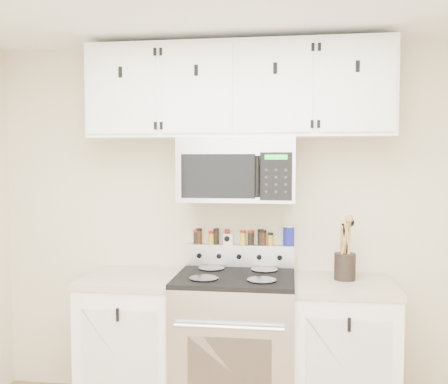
# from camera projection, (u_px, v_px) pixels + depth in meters

# --- Properties ---
(back_wall) EXTENTS (3.50, 0.01, 2.50)m
(back_wall) POSITION_uv_depth(u_px,v_px,m) (240.00, 223.00, 3.52)
(back_wall) COLOR beige
(back_wall) RESTS_ON floor
(range) EXTENTS (0.76, 0.65, 1.10)m
(range) POSITION_uv_depth(u_px,v_px,m) (235.00, 345.00, 3.26)
(range) COLOR #B7B7BA
(range) RESTS_ON floor
(base_cabinet_left) EXTENTS (0.64, 0.62, 0.92)m
(base_cabinet_left) POSITION_uv_depth(u_px,v_px,m) (134.00, 342.00, 3.37)
(base_cabinet_left) COLOR white
(base_cabinet_left) RESTS_ON floor
(base_cabinet_right) EXTENTS (0.64, 0.62, 0.92)m
(base_cabinet_right) POSITION_uv_depth(u_px,v_px,m) (343.00, 353.00, 3.19)
(base_cabinet_right) COLOR white
(base_cabinet_right) RESTS_ON floor
(microwave) EXTENTS (0.76, 0.44, 0.42)m
(microwave) POSITION_uv_depth(u_px,v_px,m) (238.00, 170.00, 3.31)
(microwave) COLOR #9E9EA3
(microwave) RESTS_ON back_wall
(upper_cabinets) EXTENTS (2.00, 0.35, 0.62)m
(upper_cabinets) POSITION_uv_depth(u_px,v_px,m) (238.00, 91.00, 3.31)
(upper_cabinets) COLOR white
(upper_cabinets) RESTS_ON back_wall
(utensil_crock) EXTENTS (0.14, 0.14, 0.40)m
(utensil_crock) POSITION_uv_depth(u_px,v_px,m) (345.00, 264.00, 3.21)
(utensil_crock) COLOR black
(utensil_crock) RESTS_ON base_cabinet_right
(kitchen_timer) EXTENTS (0.08, 0.07, 0.08)m
(kitchen_timer) POSITION_uv_depth(u_px,v_px,m) (227.00, 239.00, 3.51)
(kitchen_timer) COLOR white
(kitchen_timer) RESTS_ON range
(salt_canister) EXTENTS (0.08, 0.08, 0.14)m
(salt_canister) POSITION_uv_depth(u_px,v_px,m) (289.00, 236.00, 3.45)
(salt_canister) COLOR navy
(salt_canister) RESTS_ON range
(spice_jar_0) EXTENTS (0.04, 0.04, 0.10)m
(spice_jar_0) POSITION_uv_depth(u_px,v_px,m) (196.00, 237.00, 3.54)
(spice_jar_0) COLOR black
(spice_jar_0) RESTS_ON range
(spice_jar_1) EXTENTS (0.04, 0.04, 0.11)m
(spice_jar_1) POSITION_uv_depth(u_px,v_px,m) (199.00, 236.00, 3.53)
(spice_jar_1) COLOR #3C1D0E
(spice_jar_1) RESTS_ON range
(spice_jar_2) EXTENTS (0.04, 0.04, 0.09)m
(spice_jar_2) POSITION_uv_depth(u_px,v_px,m) (211.00, 237.00, 3.52)
(spice_jar_2) COLOR gold
(spice_jar_2) RESTS_ON range
(spice_jar_3) EXTENTS (0.04, 0.04, 0.11)m
(spice_jar_3) POSITION_uv_depth(u_px,v_px,m) (216.00, 236.00, 3.52)
(spice_jar_3) COLOR black
(spice_jar_3) RESTS_ON range
(spice_jar_4) EXTENTS (0.04, 0.04, 0.11)m
(spice_jar_4) POSITION_uv_depth(u_px,v_px,m) (227.00, 237.00, 3.51)
(spice_jar_4) COLOR #38210D
(spice_jar_4) RESTS_ON range
(spice_jar_5) EXTENTS (0.04, 0.04, 0.10)m
(spice_jar_5) POSITION_uv_depth(u_px,v_px,m) (243.00, 237.00, 3.49)
(spice_jar_5) COLOR gold
(spice_jar_5) RESTS_ON range
(spice_jar_6) EXTENTS (0.04, 0.04, 0.10)m
(spice_jar_6) POSITION_uv_depth(u_px,v_px,m) (251.00, 238.00, 3.49)
(spice_jar_6) COLOR black
(spice_jar_6) RESTS_ON range
(spice_jar_7) EXTENTS (0.04, 0.04, 0.11)m
(spice_jar_7) POSITION_uv_depth(u_px,v_px,m) (261.00, 237.00, 3.48)
(spice_jar_7) COLOR black
(spice_jar_7) RESTS_ON range
(spice_jar_8) EXTENTS (0.04, 0.04, 0.11)m
(spice_jar_8) POSITION_uv_depth(u_px,v_px,m) (263.00, 238.00, 3.47)
(spice_jar_8) COLOR #3C1B0E
(spice_jar_8) RESTS_ON range
(spice_jar_9) EXTENTS (0.04, 0.04, 0.09)m
(spice_jar_9) POSITION_uv_depth(u_px,v_px,m) (271.00, 239.00, 3.47)
(spice_jar_9) COLOR gold
(spice_jar_9) RESTS_ON range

